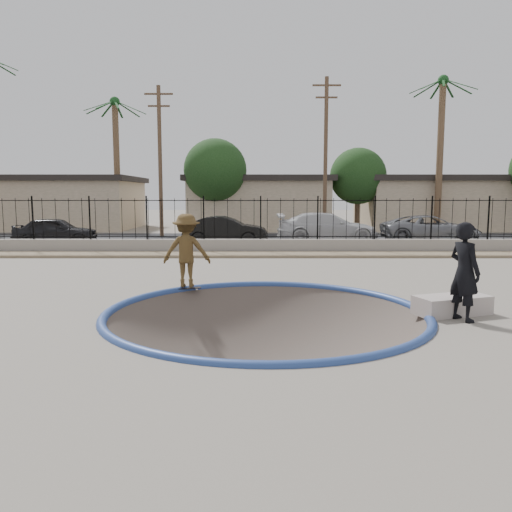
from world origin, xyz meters
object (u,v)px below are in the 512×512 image
object	(u,v)px
skateboard	(187,288)
concrete_ledge	(452,305)
car_a	(56,231)
car_d	(430,229)
car_b	(226,230)
car_c	(327,227)
skater	(187,254)
videographer	(465,272)

from	to	relation	value
skateboard	concrete_ledge	xyz separation A→B (m)	(6.06, -2.70, 0.15)
car_a	car_d	size ratio (longest dim) A/B	0.79
car_b	car_c	xyz separation A→B (m)	(5.37, 1.09, 0.08)
skater	concrete_ledge	size ratio (longest dim) A/B	1.22
skateboard	videographer	size ratio (longest dim) A/B	0.38
car_d	skateboard	bearing A→B (deg)	140.66
skater	car_b	bearing A→B (deg)	-90.92
videographer	car_a	distance (m)	21.14
skater	car_c	distance (m)	14.55
skater	car_c	xyz separation A→B (m)	(5.67, 13.40, -0.16)
car_a	car_b	bearing A→B (deg)	-94.47
car_a	concrete_ledge	bearing A→B (deg)	-141.15
skateboard	car_a	distance (m)	14.81
videographer	car_b	size ratio (longest dim) A/B	0.47
concrete_ledge	car_b	world-z (taller)	car_b
skater	car_d	bearing A→B (deg)	-129.38
videographer	car_b	bearing A→B (deg)	-2.29
concrete_ledge	car_c	distance (m)	16.12
car_b	car_c	size ratio (longest dim) A/B	0.79
concrete_ledge	car_b	size ratio (longest dim) A/B	0.37
videographer	car_a	bearing A→B (deg)	20.43
skateboard	car_a	world-z (taller)	car_a
car_d	skater	bearing A→B (deg)	140.66
concrete_ledge	car_a	xyz separation A→B (m)	(-14.43, 14.90, 0.53)
skater	concrete_ledge	xyz separation A→B (m)	(6.06, -2.70, -0.78)
concrete_ledge	skater	bearing A→B (deg)	155.96
car_b	car_d	xyz separation A→B (m)	(10.89, 1.09, 0.01)
skater	car_b	xyz separation A→B (m)	(0.30, 12.31, -0.24)
car_c	car_d	bearing A→B (deg)	-89.88
skateboard	concrete_ledge	size ratio (longest dim) A/B	0.48
skater	car_b	world-z (taller)	skater
skater	car_a	distance (m)	14.80
skater	car_c	bearing A→B (deg)	-112.47
concrete_ledge	car_d	xyz separation A→B (m)	(5.12, 16.10, 0.55)
skateboard	car_d	world-z (taller)	car_d
videographer	car_d	bearing A→B (deg)	-39.71
car_a	videographer	bearing A→B (deg)	-142.18
car_b	car_d	bearing A→B (deg)	-80.74
skater	car_a	xyz separation A→B (m)	(-8.37, 12.20, -0.25)
car_a	car_b	world-z (taller)	car_b
car_c	videographer	bearing A→B (deg)	-178.53
skater	car_d	distance (m)	17.45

